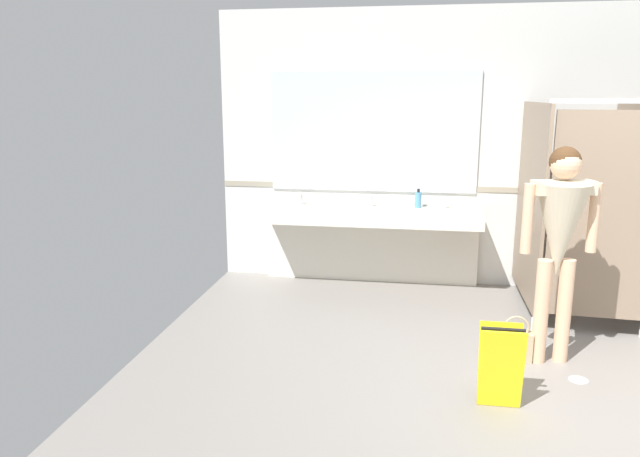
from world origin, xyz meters
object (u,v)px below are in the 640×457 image
object	(u,v)px
person_standing	(560,229)
handbag	(515,345)
wet_floor_sign	(501,366)
soap_dispenser	(418,200)

from	to	relation	value
person_standing	handbag	size ratio (longest dim) A/B	4.57
wet_floor_sign	person_standing	bearing A→B (deg)	58.85
handbag	soap_dispenser	bearing A→B (deg)	113.42
person_standing	soap_dispenser	bearing A→B (deg)	120.33
handbag	wet_floor_sign	bearing A→B (deg)	-105.69
person_standing	wet_floor_sign	world-z (taller)	person_standing
handbag	soap_dispenser	world-z (taller)	soap_dispenser
wet_floor_sign	handbag	bearing A→B (deg)	74.31
person_standing	soap_dispenser	xyz separation A→B (m)	(-1.05, 1.79, -0.12)
person_standing	soap_dispenser	distance (m)	2.08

